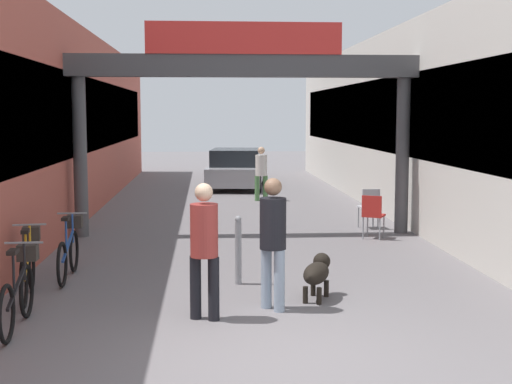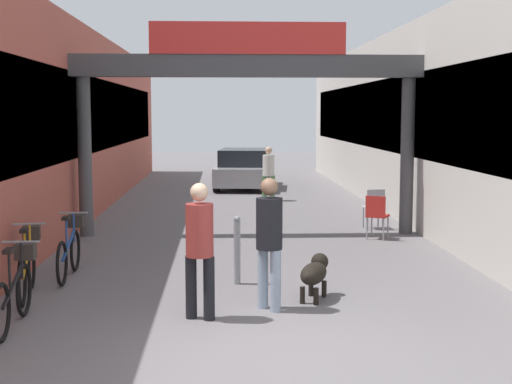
# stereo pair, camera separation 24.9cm
# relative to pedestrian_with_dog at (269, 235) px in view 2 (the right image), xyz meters

# --- Properties ---
(ground_plane) EXTENTS (80.00, 80.00, 0.00)m
(ground_plane) POSITION_rel_pedestrian_with_dog_xyz_m (-0.07, -1.73, -0.98)
(ground_plane) COLOR slate
(storefront_left) EXTENTS (3.00, 26.00, 4.53)m
(storefront_left) POSITION_rel_pedestrian_with_dog_xyz_m (-5.16, 9.27, 1.28)
(storefront_left) COLOR #B25142
(storefront_left) RESTS_ON ground_plane
(storefront_right) EXTENTS (3.00, 26.00, 4.53)m
(storefront_right) POSITION_rel_pedestrian_with_dog_xyz_m (5.02, 9.27, 1.28)
(storefront_right) COLOR beige
(storefront_right) RESTS_ON ground_plane
(arcade_sign_gateway) EXTENTS (7.40, 0.47, 4.36)m
(arcade_sign_gateway) POSITION_rel_pedestrian_with_dog_xyz_m (-0.07, 5.75, 2.14)
(arcade_sign_gateway) COLOR #4C4C4F
(arcade_sign_gateway) RESTS_ON ground_plane
(pedestrian_with_dog) EXTENTS (0.48, 0.48, 1.71)m
(pedestrian_with_dog) POSITION_rel_pedestrian_with_dog_xyz_m (0.00, 0.00, 0.00)
(pedestrian_with_dog) COLOR #8C9EB2
(pedestrian_with_dog) RESTS_ON ground_plane
(pedestrian_companion) EXTENTS (0.44, 0.44, 1.69)m
(pedestrian_companion) POSITION_rel_pedestrian_with_dog_xyz_m (-0.88, -0.38, -0.01)
(pedestrian_companion) COLOR black
(pedestrian_companion) RESTS_ON ground_plane
(pedestrian_carrying_crate) EXTENTS (0.38, 0.34, 1.57)m
(pedestrian_carrying_crate) POSITION_rel_pedestrian_with_dog_xyz_m (0.74, 11.52, -0.09)
(pedestrian_carrying_crate) COLOR #4C7F47
(pedestrian_carrying_crate) RESTS_ON ground_plane
(dog_on_leash) EXTENTS (0.56, 0.84, 0.59)m
(dog_on_leash) POSITION_rel_pedestrian_with_dog_xyz_m (0.66, 0.50, -0.61)
(dog_on_leash) COLOR black
(dog_on_leash) RESTS_ON ground_plane
(bicycle_black_nearest) EXTENTS (0.46, 1.69, 0.98)m
(bicycle_black_nearest) POSITION_rel_pedestrian_with_dog_xyz_m (-3.07, -0.54, -0.55)
(bicycle_black_nearest) COLOR black
(bicycle_black_nearest) RESTS_ON ground_plane
(bicycle_orange_second) EXTENTS (0.46, 1.68, 0.98)m
(bicycle_orange_second) POSITION_rel_pedestrian_with_dog_xyz_m (-3.31, 0.90, -0.55)
(bicycle_orange_second) COLOR black
(bicycle_orange_second) RESTS_ON ground_plane
(bicycle_blue_third) EXTENTS (0.46, 1.69, 0.98)m
(bicycle_blue_third) POSITION_rel_pedestrian_with_dog_xyz_m (-2.97, 2.03, -0.55)
(bicycle_blue_third) COLOR black
(bicycle_blue_third) RESTS_ON ground_plane
(bollard_post_metal) EXTENTS (0.10, 0.10, 1.03)m
(bollard_post_metal) POSITION_rel_pedestrian_with_dog_xyz_m (-0.38, 1.42, -0.46)
(bollard_post_metal) COLOR gray
(bollard_post_metal) RESTS_ON ground_plane
(cafe_chair_red_nearer) EXTENTS (0.54, 0.54, 0.89)m
(cafe_chair_red_nearer) POSITION_rel_pedestrian_with_dog_xyz_m (2.50, 5.05, -0.44)
(cafe_chair_red_nearer) COLOR gray
(cafe_chair_red_nearer) RESTS_ON ground_plane
(cafe_chair_aluminium_farther) EXTENTS (0.43, 0.43, 0.89)m
(cafe_chair_aluminium_farther) POSITION_rel_pedestrian_with_dog_xyz_m (2.72, 6.31, -0.44)
(cafe_chair_aluminium_farther) COLOR gray
(cafe_chair_aluminium_farther) RESTS_ON ground_plane
(parked_car_silver) EXTENTS (2.17, 4.17, 1.33)m
(parked_car_silver) POSITION_rel_pedestrian_with_dog_xyz_m (0.16, 15.11, -0.34)
(parked_car_silver) COLOR #99999E
(parked_car_silver) RESTS_ON ground_plane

